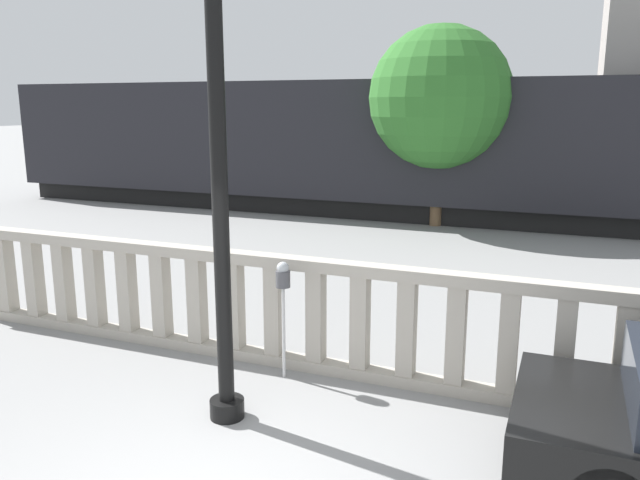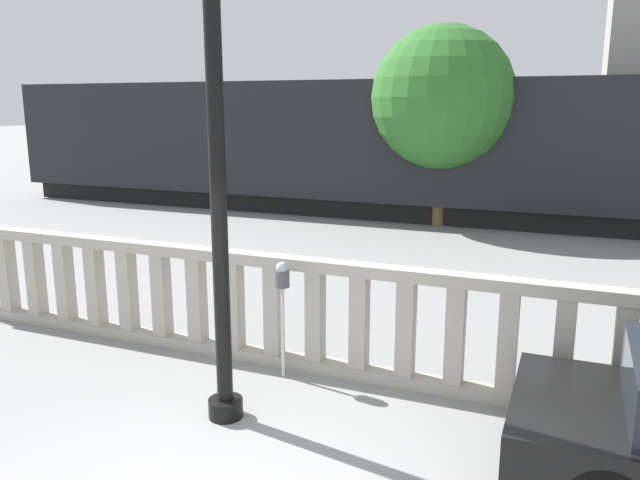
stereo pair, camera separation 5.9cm
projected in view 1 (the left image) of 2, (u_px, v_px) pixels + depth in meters
The scene contains 6 objects.
balustrade at pixel (338, 319), 7.47m from camera, with size 12.44×0.24×1.41m.
lamppost at pixel (216, 81), 5.84m from camera, with size 0.36×0.36×6.74m.
parking_meter at pixel (283, 285), 7.30m from camera, with size 0.17×0.17×1.43m.
train_near at pixel (368, 145), 18.44m from camera, with size 23.74×2.85×4.49m.
train_far at pixel (556, 142), 25.58m from camera, with size 18.06×2.72×3.83m.
tree_left at pixel (440, 98), 16.27m from camera, with size 3.73×3.73×5.27m.
Camera 1 is at (2.46, -3.59, 3.22)m, focal length 35.00 mm.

